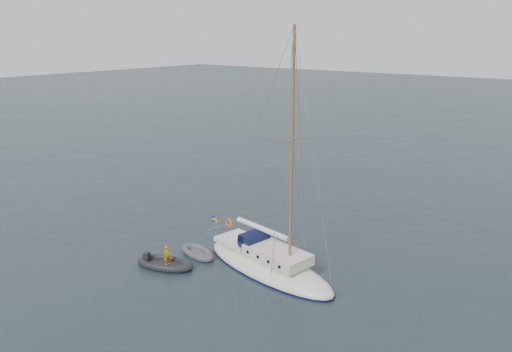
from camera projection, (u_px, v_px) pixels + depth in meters
The scene contains 4 objects.
ground at pixel (289, 269), 29.94m from camera, with size 300.00×300.00×0.00m, color black.
sailboat at pixel (268, 253), 29.49m from camera, with size 10.34×3.09×14.73m.
dinghy at pixel (198, 252), 31.77m from camera, with size 2.99×1.35×0.43m.
rib at pixel (165, 263), 30.22m from camera, with size 3.73×1.70×1.40m.
Camera 1 is at (14.97, -22.86, 13.61)m, focal length 35.00 mm.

